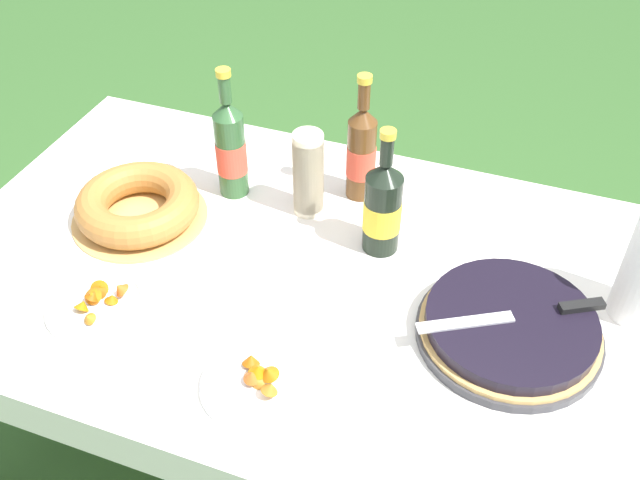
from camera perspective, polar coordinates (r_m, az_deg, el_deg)
The scene contains 12 objects.
ground_plane at distance 2.11m, azimuth -0.95°, elevation -16.66°, with size 16.00×16.00×0.00m, color #335B28.
garden_table at distance 1.60m, azimuth -1.21°, elevation -4.31°, with size 1.62×0.98×0.71m.
tablecloth at distance 1.56m, azimuth -1.24°, elevation -2.92°, with size 1.63×0.99×0.10m.
berry_tart at distance 1.45m, azimuth 14.94°, elevation -6.79°, with size 0.36×0.36×0.06m.
serving_knife at distance 1.43m, azimuth 16.26°, elevation -5.67°, with size 0.34×0.21×0.01m.
bundt_cake at distance 1.71m, azimuth -14.37°, elevation 2.73°, with size 0.32×0.32×0.08m.
cup_stack at distance 1.64m, azimuth -0.95°, elevation 5.31°, with size 0.07×0.07×0.21m.
cider_bottle_green at distance 1.71m, azimuth -7.16°, elevation 7.29°, with size 0.07×0.07×0.33m.
cider_bottle_amber at distance 1.69m, azimuth 3.33°, elevation 7.02°, with size 0.07×0.07×0.32m.
juice_bottle_red at distance 1.54m, azimuth 5.04°, elevation 2.64°, with size 0.08×0.08×0.31m.
snack_plate_near at distance 1.54m, azimuth -17.49°, elevation -4.87°, with size 0.20×0.20×0.05m.
snack_plate_left at distance 1.34m, azimuth -5.26°, elevation -11.24°, with size 0.20×0.20×0.05m.
Camera 1 is at (0.41, -1.03, 1.80)m, focal length 40.00 mm.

